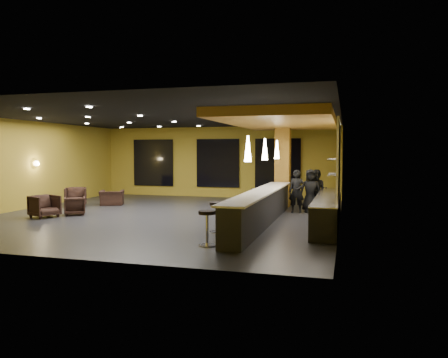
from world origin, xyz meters
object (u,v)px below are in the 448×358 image
(armchair_a, at_px, (45,206))
(bar_stool_1, at_px, (217,213))
(bar_counter, at_px, (262,208))
(pendant_0, at_px, (248,149))
(pendant_1, at_px, (265,149))
(armchair_b, at_px, (75,206))
(armchair_d, at_px, (112,198))
(staff_b, at_px, (317,190))
(bar_stool_0, at_px, (207,223))
(pendant_2, at_px, (277,150))
(staff_c, at_px, (310,191))
(armchair_c, at_px, (76,197))
(bar_stool_3, at_px, (249,201))
(prep_counter, at_px, (328,211))
(staff_a, at_px, (297,191))
(bar_stool_4, at_px, (256,196))
(bar_stool_2, at_px, (236,207))
(column, at_px, (283,164))

(armchair_a, height_order, bar_stool_1, bar_stool_1)
(bar_counter, height_order, pendant_0, pendant_0)
(pendant_1, xyz_separation_m, armchair_b, (-6.84, -0.36, -2.02))
(bar_counter, distance_m, bar_stool_1, 1.99)
(armchair_d, bearing_deg, pendant_1, 138.53)
(pendant_0, bearing_deg, bar_counter, 90.00)
(staff_b, bearing_deg, bar_stool_0, -95.72)
(armchair_a, height_order, bar_stool_0, bar_stool_0)
(pendant_0, bearing_deg, armchair_b, 162.64)
(pendant_0, bearing_deg, pendant_2, 90.00)
(staff_c, relative_size, armchair_c, 1.86)
(pendant_1, distance_m, armchair_d, 7.78)
(staff_b, xyz_separation_m, bar_stool_3, (-2.25, -1.85, -0.28))
(pendant_0, bearing_deg, prep_counter, 51.34)
(staff_b, distance_m, bar_stool_3, 2.93)
(staff_a, height_order, bar_stool_4, staff_a)
(armchair_a, distance_m, bar_stool_2, 6.69)
(pendant_1, bearing_deg, staff_c, 64.76)
(armchair_a, height_order, bar_stool_3, bar_stool_3)
(pendant_2, xyz_separation_m, bar_stool_1, (-0.94, -4.75, -1.80))
(bar_stool_0, xyz_separation_m, bar_stool_4, (-0.18, 6.75, -0.02))
(armchair_c, distance_m, bar_stool_1, 8.39)
(column, relative_size, armchair_d, 3.64)
(armchair_a, xyz_separation_m, armchair_d, (0.44, 3.73, -0.07))
(bar_counter, distance_m, armchair_c, 8.60)
(column, relative_size, pendant_0, 5.00)
(pendant_0, relative_size, staff_c, 0.43)
(bar_stool_0, bearing_deg, staff_b, 72.78)
(pendant_1, bearing_deg, bar_counter, -90.00)
(staff_c, bearing_deg, armchair_c, 173.03)
(bar_stool_3, bearing_deg, armchair_c, 174.78)
(armchair_a, distance_m, armchair_b, 1.03)
(staff_c, xyz_separation_m, bar_stool_0, (-1.92, -6.64, -0.26))
(prep_counter, height_order, pendant_1, pendant_1)
(bar_stool_1, distance_m, bar_stool_4, 5.01)
(pendant_0, distance_m, pendant_2, 5.00)
(pendant_0, height_order, armchair_b, pendant_0)
(column, distance_m, pendant_0, 6.63)
(prep_counter, distance_m, pendant_0, 3.73)
(prep_counter, distance_m, staff_a, 2.64)
(bar_stool_1, height_order, bar_stool_3, bar_stool_1)
(bar_stool_3, bearing_deg, pendant_2, 61.21)
(bar_stool_1, distance_m, bar_stool_2, 1.81)
(bar_stool_0, height_order, bar_stool_4, bar_stool_0)
(bar_stool_2, bearing_deg, staff_b, 55.53)
(bar_counter, xyz_separation_m, armchair_d, (-7.06, 3.08, -0.19))
(staff_a, height_order, bar_stool_2, staff_a)
(bar_counter, xyz_separation_m, pendant_2, (0.00, 3.00, 1.85))
(pendant_2, height_order, bar_stool_2, pendant_2)
(staff_a, bearing_deg, prep_counter, -57.48)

